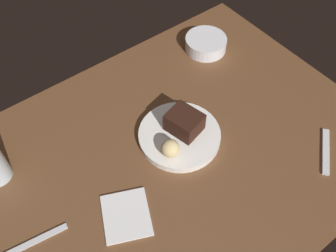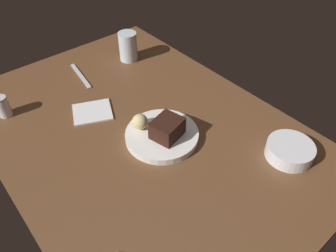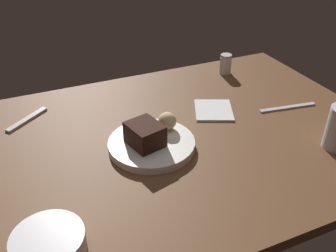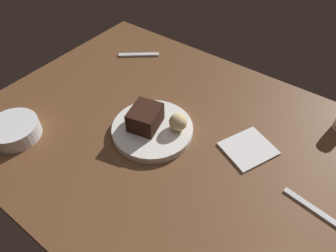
{
  "view_description": "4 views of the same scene",
  "coord_description": "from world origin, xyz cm",
  "px_view_note": "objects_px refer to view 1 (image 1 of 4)",
  "views": [
    {
      "loc": [
        -31.62,
        -44.2,
        89.75
      ],
      "look_at": [
        6.21,
        5.49,
        6.97
      ],
      "focal_mm": 40.55,
      "sensor_mm": 36.0,
      "label": 1
    },
    {
      "loc": [
        64.77,
        -42.72,
        75.01
      ],
      "look_at": [
        7.57,
        5.52,
        5.93
      ],
      "focal_mm": 34.87,
      "sensor_mm": 36.0,
      "label": 2
    },
    {
      "loc": [
        36.49,
        78.11,
        61.06
      ],
      "look_at": [
        2.24,
        0.14,
        6.91
      ],
      "focal_mm": 39.97,
      "sensor_mm": 36.0,
      "label": 3
    },
    {
      "loc": [
        -30.48,
        47.31,
        65.98
      ],
      "look_at": [
        3.31,
        1.67,
        7.63
      ],
      "focal_mm": 32.38,
      "sensor_mm": 36.0,
      "label": 4
    }
  ],
  "objects_px": {
    "dessert_plate": "(179,136)",
    "chocolate_cake_slice": "(184,122)",
    "side_bowl": "(206,44)",
    "bread_roll": "(170,148)",
    "butter_knife": "(27,243)",
    "dessert_spoon": "(326,151)",
    "folded_napkin": "(126,215)"
  },
  "relations": [
    {
      "from": "dessert_plate",
      "to": "folded_napkin",
      "type": "relative_size",
      "value": 1.79
    },
    {
      "from": "chocolate_cake_slice",
      "to": "bread_roll",
      "type": "bearing_deg",
      "value": -152.39
    },
    {
      "from": "butter_knife",
      "to": "folded_napkin",
      "type": "bearing_deg",
      "value": 168.02
    },
    {
      "from": "dessert_plate",
      "to": "dessert_spoon",
      "type": "relative_size",
      "value": 1.52
    },
    {
      "from": "butter_knife",
      "to": "dessert_plate",
      "type": "bearing_deg",
      "value": -168.94
    },
    {
      "from": "dessert_plate",
      "to": "dessert_spoon",
      "type": "xyz_separation_m",
      "value": [
        0.29,
        -0.28,
        -0.01
      ]
    },
    {
      "from": "dessert_plate",
      "to": "dessert_spoon",
      "type": "bearing_deg",
      "value": -44.07
    },
    {
      "from": "butter_knife",
      "to": "dessert_spoon",
      "type": "bearing_deg",
      "value": 169.59
    },
    {
      "from": "dessert_plate",
      "to": "chocolate_cake_slice",
      "type": "bearing_deg",
      "value": 14.53
    },
    {
      "from": "side_bowl",
      "to": "bread_roll",
      "type": "bearing_deg",
      "value": -142.71
    },
    {
      "from": "dessert_spoon",
      "to": "folded_napkin",
      "type": "relative_size",
      "value": 1.17
    },
    {
      "from": "side_bowl",
      "to": "butter_knife",
      "type": "bearing_deg",
      "value": -161.27
    },
    {
      "from": "butter_knife",
      "to": "folded_napkin",
      "type": "height_order",
      "value": "folded_napkin"
    },
    {
      "from": "dessert_spoon",
      "to": "folded_napkin",
      "type": "bearing_deg",
      "value": 123.39
    },
    {
      "from": "side_bowl",
      "to": "folded_napkin",
      "type": "height_order",
      "value": "side_bowl"
    },
    {
      "from": "chocolate_cake_slice",
      "to": "dessert_plate",
      "type": "bearing_deg",
      "value": -165.47
    },
    {
      "from": "bread_roll",
      "to": "side_bowl",
      "type": "relative_size",
      "value": 0.36
    },
    {
      "from": "chocolate_cake_slice",
      "to": "side_bowl",
      "type": "relative_size",
      "value": 0.65
    },
    {
      "from": "butter_knife",
      "to": "bread_roll",
      "type": "bearing_deg",
      "value": -173.74
    },
    {
      "from": "chocolate_cake_slice",
      "to": "side_bowl",
      "type": "height_order",
      "value": "chocolate_cake_slice"
    },
    {
      "from": "chocolate_cake_slice",
      "to": "folded_napkin",
      "type": "xyz_separation_m",
      "value": [
        -0.27,
        -0.11,
        -0.05
      ]
    },
    {
      "from": "dessert_plate",
      "to": "bread_roll",
      "type": "distance_m",
      "value": 0.08
    },
    {
      "from": "dessert_plate",
      "to": "folded_napkin",
      "type": "distance_m",
      "value": 0.27
    },
    {
      "from": "dessert_plate",
      "to": "bread_roll",
      "type": "xyz_separation_m",
      "value": [
        -0.06,
        -0.04,
        0.04
      ]
    },
    {
      "from": "side_bowl",
      "to": "dessert_spoon",
      "type": "height_order",
      "value": "side_bowl"
    },
    {
      "from": "dessert_spoon",
      "to": "folded_napkin",
      "type": "xyz_separation_m",
      "value": [
        -0.53,
        0.17,
        -0.0
      ]
    },
    {
      "from": "dessert_plate",
      "to": "butter_knife",
      "type": "distance_m",
      "value": 0.47
    },
    {
      "from": "butter_knife",
      "to": "folded_napkin",
      "type": "xyz_separation_m",
      "value": [
        0.22,
        -0.08,
        0.0
      ]
    },
    {
      "from": "dessert_plate",
      "to": "butter_knife",
      "type": "bearing_deg",
      "value": -177.24
    },
    {
      "from": "dessert_plate",
      "to": "chocolate_cake_slice",
      "type": "xyz_separation_m",
      "value": [
        0.02,
        0.01,
        0.04
      ]
    },
    {
      "from": "chocolate_cake_slice",
      "to": "bread_roll",
      "type": "distance_m",
      "value": 0.09
    },
    {
      "from": "chocolate_cake_slice",
      "to": "dessert_spoon",
      "type": "xyz_separation_m",
      "value": [
        0.27,
        -0.28,
        -0.05
      ]
    }
  ]
}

